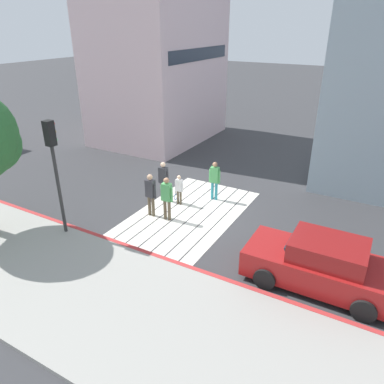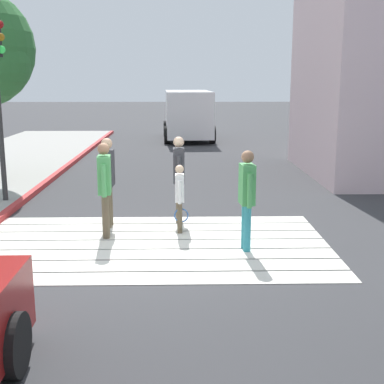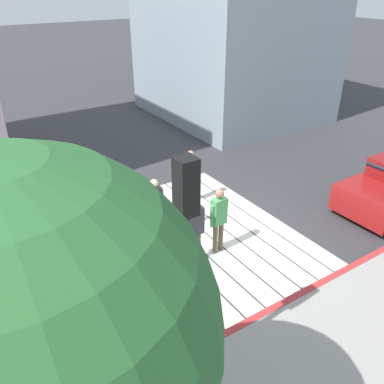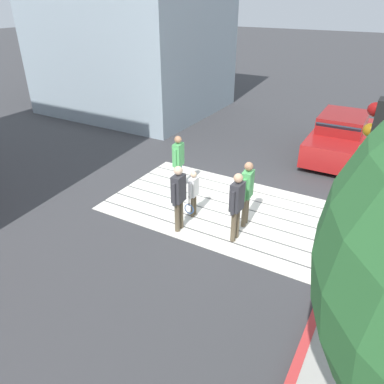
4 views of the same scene
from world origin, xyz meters
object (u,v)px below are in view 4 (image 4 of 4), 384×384
Objects in this scene: pedestrian_adult_side at (178,159)px; traffic_light_corner at (367,187)px; car_parked_near_curb at (339,137)px; pedestrian_adult_trailing at (247,190)px; pedestrian_adult_lead at (237,203)px; pedestrian_child_with_racket at (193,192)px; pedestrian_teen_behind at (179,194)px.

traffic_light_corner is at bearing 146.55° from pedestrian_adult_side.
pedestrian_adult_trailing is (1.15, 6.07, 0.31)m from car_parked_near_curb.
pedestrian_child_with_racket is at bearing -16.94° from pedestrian_adult_lead.
traffic_light_corner is 4.31m from pedestrian_adult_trailing.
pedestrian_adult_trailing is 1.44m from pedestrian_child_with_racket.
pedestrian_teen_behind is (1.41, 0.33, -0.01)m from pedestrian_adult_lead.
car_parked_near_curb is 2.40× the size of pedestrian_adult_lead.
car_parked_near_curb reaches higher than pedestrian_child_with_racket.
pedestrian_adult_lead reaches higher than pedestrian_teen_behind.
car_parked_near_curb is 6.18m from pedestrian_adult_trailing.
pedestrian_adult_side is (2.53, -0.81, -0.02)m from pedestrian_adult_trailing.
pedestrian_adult_side is at bearing -57.89° from pedestrian_teen_behind.
pedestrian_adult_side is 2.20m from pedestrian_teen_behind.
pedestrian_adult_lead reaches higher than pedestrian_child_with_racket.
pedestrian_child_with_racket is (2.53, 6.36, 0.02)m from car_parked_near_curb.
pedestrian_adult_side is (3.68, 5.26, 0.28)m from car_parked_near_curb.
pedestrian_adult_lead is at bearing -166.98° from pedestrian_teen_behind.
car_parked_near_curb is 6.85m from pedestrian_child_with_racket.
pedestrian_teen_behind is at bearing -21.52° from traffic_light_corner.
pedestrian_child_with_racket is at bearing -29.99° from traffic_light_corner.
pedestrian_child_with_racket is at bearing 12.05° from pedestrian_adult_trailing.
pedestrian_adult_lead is at bearing 163.06° from pedestrian_child_with_racket.
car_parked_near_curb is 1.02× the size of traffic_light_corner.
pedestrian_adult_lead is 0.73m from pedestrian_adult_trailing.
pedestrian_child_with_racket is (1.43, -0.43, -0.29)m from pedestrian_adult_lead.
pedestrian_adult_side is at bearing -17.66° from pedestrian_adult_trailing.
car_parked_near_curb is 7.56m from pedestrian_teen_behind.
pedestrian_adult_side reaches higher than car_parked_near_curb.
pedestrian_adult_side reaches higher than pedestrian_child_with_racket.
pedestrian_adult_lead is 1.00× the size of pedestrian_adult_trailing.
traffic_light_corner is 2.38× the size of pedestrian_teen_behind.
pedestrian_adult_lead is at bearing 93.32° from pedestrian_adult_trailing.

